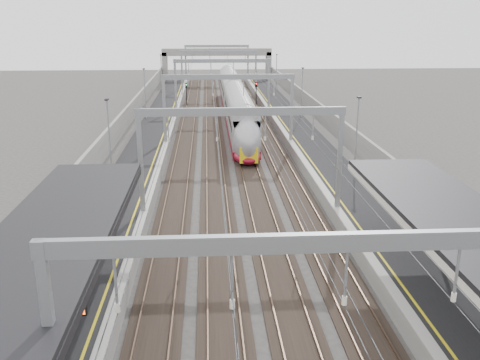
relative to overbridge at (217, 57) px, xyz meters
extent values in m
cube|color=black|center=(-8.00, -55.00, -4.81)|extent=(4.00, 120.00, 1.00)
cube|color=black|center=(8.00, -55.00, -4.81)|extent=(4.00, 120.00, 1.00)
cube|color=black|center=(-4.50, -55.00, -5.27)|extent=(2.40, 140.00, 0.08)
cube|color=brown|center=(-5.22, -55.00, -5.18)|extent=(0.07, 140.00, 0.14)
cube|color=brown|center=(-3.78, -55.00, -5.18)|extent=(0.07, 140.00, 0.14)
cube|color=black|center=(-1.50, -55.00, -5.27)|extent=(2.40, 140.00, 0.08)
cube|color=brown|center=(-2.22, -55.00, -5.18)|extent=(0.07, 140.00, 0.14)
cube|color=brown|center=(-0.78, -55.00, -5.18)|extent=(0.07, 140.00, 0.14)
cube|color=black|center=(1.50, -55.00, -5.27)|extent=(2.40, 140.00, 0.08)
cube|color=brown|center=(0.78, -55.00, -5.18)|extent=(0.07, 140.00, 0.14)
cube|color=brown|center=(2.22, -55.00, -5.18)|extent=(0.07, 140.00, 0.14)
cube|color=black|center=(4.50, -55.00, -5.27)|extent=(2.40, 140.00, 0.08)
cube|color=brown|center=(3.78, -55.00, -5.18)|extent=(0.07, 140.00, 0.14)
cube|color=brown|center=(5.22, -55.00, -5.18)|extent=(0.07, 140.00, 0.14)
cube|color=gray|center=(-6.30, -98.00, -1.01)|extent=(0.28, 0.28, 6.60)
cube|color=gray|center=(0.00, -98.00, 2.04)|extent=(13.00, 0.25, 0.50)
cube|color=gray|center=(-6.30, -78.00, -1.01)|extent=(0.28, 0.28, 6.60)
cube|color=gray|center=(6.30, -78.00, -1.01)|extent=(0.28, 0.28, 6.60)
cube|color=gray|center=(0.00, -78.00, 2.04)|extent=(13.00, 0.25, 0.50)
cube|color=gray|center=(-6.30, -58.00, -1.01)|extent=(0.28, 0.28, 6.60)
cube|color=gray|center=(6.30, -58.00, -1.01)|extent=(0.28, 0.28, 6.60)
cube|color=gray|center=(0.00, -58.00, 2.04)|extent=(13.00, 0.25, 0.50)
cube|color=gray|center=(-6.30, -38.00, -1.01)|extent=(0.28, 0.28, 6.60)
cube|color=gray|center=(6.30, -38.00, -1.01)|extent=(0.28, 0.28, 6.60)
cube|color=gray|center=(0.00, -38.00, 2.04)|extent=(13.00, 0.25, 0.50)
cube|color=gray|center=(-6.30, -18.00, -1.01)|extent=(0.28, 0.28, 6.60)
cube|color=gray|center=(6.30, -18.00, -1.01)|extent=(0.28, 0.28, 6.60)
cube|color=gray|center=(0.00, -18.00, 2.04)|extent=(13.00, 0.25, 0.50)
cube|color=gray|center=(-6.30, 0.00, -1.01)|extent=(0.28, 0.28, 6.60)
cube|color=gray|center=(6.30, 0.00, -1.01)|extent=(0.28, 0.28, 6.60)
cube|color=gray|center=(0.00, 0.00, 2.04)|extent=(13.00, 0.25, 0.50)
cylinder|color=#262628|center=(-4.50, -50.00, 0.19)|extent=(0.03, 140.00, 0.03)
cylinder|color=#262628|center=(-1.50, -50.00, 0.19)|extent=(0.03, 140.00, 0.03)
cylinder|color=#262628|center=(1.50, -50.00, 0.19)|extent=(0.03, 140.00, 0.03)
cylinder|color=#262628|center=(4.50, -50.00, 0.19)|extent=(0.03, 140.00, 0.03)
cylinder|color=black|center=(-9.70, -86.00, -2.31)|extent=(0.20, 0.20, 4.00)
cube|color=black|center=(-6.60, -96.00, -0.76)|extent=(1.60, 0.15, 0.55)
cube|color=#EB4004|center=(-6.60, -96.08, -0.76)|extent=(1.50, 0.02, 0.42)
cylinder|color=black|center=(9.70, -86.00, -2.31)|extent=(0.20, 0.20, 4.00)
cube|color=slate|center=(0.00, 0.00, 0.89)|extent=(22.00, 2.20, 1.40)
cube|color=slate|center=(-10.50, 0.00, -2.21)|extent=(1.00, 2.20, 6.20)
cube|color=slate|center=(10.50, 0.00, -2.21)|extent=(1.00, 2.20, 6.20)
cube|color=slate|center=(-11.20, -55.00, -3.71)|extent=(0.30, 120.00, 3.20)
cube|color=slate|center=(11.20, -55.00, -3.71)|extent=(0.30, 120.00, 3.20)
cube|color=maroon|center=(1.50, -51.69, -4.72)|extent=(2.61, 22.20, 0.77)
cube|color=gray|center=(1.50, -51.69, -2.89)|extent=(2.61, 22.20, 2.90)
cube|color=black|center=(1.50, -59.46, -5.04)|extent=(1.93, 2.32, 0.48)
cube|color=maroon|center=(1.50, -29.10, -4.72)|extent=(2.61, 22.20, 0.77)
cube|color=gray|center=(1.50, -29.10, -2.89)|extent=(2.61, 22.20, 2.90)
cube|color=black|center=(1.50, -36.87, -5.04)|extent=(1.93, 2.32, 0.48)
ellipsoid|color=gray|center=(1.50, -62.98, -3.18)|extent=(2.61, 5.02, 4.05)
cube|color=yellow|center=(1.50, -65.06, -4.05)|extent=(1.64, 0.12, 1.45)
cube|color=black|center=(1.50, -64.62, -2.60)|extent=(1.54, 0.56, 0.91)
cylinder|color=black|center=(-5.20, -29.39, -3.81)|extent=(0.12, 0.12, 3.00)
cube|color=black|center=(-5.20, -29.39, -2.21)|extent=(0.32, 0.22, 0.75)
sphere|color=#0CE526|center=(-5.20, -29.52, -2.06)|extent=(0.16, 0.16, 0.16)
cylinder|color=black|center=(3.20, -27.24, -3.81)|extent=(0.12, 0.12, 3.00)
cube|color=black|center=(3.20, -27.24, -2.21)|extent=(0.32, 0.22, 0.75)
sphere|color=red|center=(3.20, -27.37, -2.06)|extent=(0.16, 0.16, 0.16)
cylinder|color=black|center=(5.40, -29.01, -3.81)|extent=(0.12, 0.12, 3.00)
cube|color=black|center=(5.40, -29.01, -2.21)|extent=(0.32, 0.22, 0.75)
sphere|color=red|center=(5.40, -29.14, -2.06)|extent=(0.16, 0.16, 0.16)
camera|label=1|loc=(-2.06, -110.51, 7.59)|focal=40.00mm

